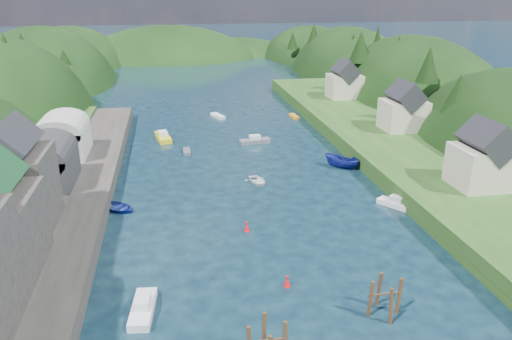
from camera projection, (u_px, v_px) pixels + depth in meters
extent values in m
plane|color=black|center=(233.00, 148.00, 83.77)|extent=(600.00, 600.00, 0.00)
ellipsoid|color=black|center=(2.00, 165.00, 102.74)|extent=(44.00, 75.56, 52.00)
ellipsoid|color=black|center=(47.00, 113.00, 142.26)|extent=(44.00, 75.56, 48.19)
ellipsoid|color=black|center=(71.00, 82.00, 180.54)|extent=(44.00, 75.56, 39.00)
ellipsoid|color=black|center=(410.00, 140.00, 117.06)|extent=(36.00, 75.56, 48.00)
ellipsoid|color=black|center=(348.00, 99.00, 156.61)|extent=(36.00, 75.56, 44.49)
ellipsoid|color=black|center=(311.00, 73.00, 194.93)|extent=(36.00, 75.56, 36.00)
ellipsoid|color=black|center=(169.00, 83.00, 196.55)|extent=(80.00, 60.00, 44.00)
ellipsoid|color=black|center=(236.00, 81.00, 211.02)|extent=(70.00, 56.00, 36.00)
cone|color=black|center=(7.00, 54.00, 93.20)|extent=(4.34, 4.34, 7.93)
cone|color=black|center=(24.00, 69.00, 107.20)|extent=(5.28, 5.28, 5.91)
cone|color=black|center=(23.00, 47.00, 114.92)|extent=(4.77, 4.77, 6.57)
cone|color=black|center=(64.00, 60.00, 120.73)|extent=(4.07, 4.07, 5.43)
cone|color=black|center=(59.00, 45.00, 138.25)|extent=(4.56, 4.56, 9.20)
cone|color=black|center=(56.00, 49.00, 145.06)|extent=(4.75, 4.75, 6.06)
cone|color=black|center=(73.00, 43.00, 156.07)|extent=(4.27, 4.27, 7.20)
cone|color=black|center=(460.00, 93.00, 78.00)|extent=(5.29, 5.29, 6.31)
cone|color=black|center=(429.00, 65.00, 87.33)|extent=(4.07, 4.07, 6.29)
cone|color=black|center=(431.00, 84.00, 93.78)|extent=(3.40, 3.40, 6.04)
cone|color=black|center=(398.00, 55.00, 110.08)|extent=(4.94, 4.94, 8.59)
cone|color=black|center=(361.00, 47.00, 114.14)|extent=(5.25, 5.25, 7.08)
cone|color=black|center=(377.00, 42.00, 122.24)|extent=(3.36, 3.36, 8.35)
cone|color=black|center=(353.00, 45.00, 137.49)|extent=(4.57, 4.57, 6.43)
cone|color=black|center=(337.00, 46.00, 148.09)|extent=(3.59, 3.59, 5.96)
cone|color=black|center=(314.00, 33.00, 158.20)|extent=(4.14, 4.14, 6.09)
cone|color=black|center=(293.00, 40.00, 168.28)|extent=(3.83, 3.83, 5.71)
cube|color=#2D2B28|center=(42.00, 237.00, 51.80)|extent=(12.00, 110.00, 2.00)
cube|color=#2D2B28|center=(16.00, 190.00, 50.68)|extent=(7.00, 8.00, 8.00)
cube|color=black|center=(8.00, 145.00, 49.01)|extent=(5.15, 8.32, 5.15)
cube|color=#2D2D30|center=(45.00, 169.00, 62.46)|extent=(7.00, 9.00, 4.00)
cylinder|color=#2D2D30|center=(43.00, 154.00, 61.77)|extent=(7.00, 9.00, 7.00)
cube|color=#B2B2A8|center=(63.00, 141.00, 73.56)|extent=(7.00, 9.00, 4.00)
cylinder|color=#B2B2A8|center=(61.00, 128.00, 72.87)|extent=(7.00, 9.00, 7.00)
cube|color=#234719|center=(400.00, 151.00, 78.15)|extent=(16.00, 120.00, 2.40)
cube|color=beige|center=(483.00, 167.00, 60.56)|extent=(7.00, 6.00, 5.00)
cube|color=black|center=(488.00, 140.00, 59.41)|extent=(5.15, 6.24, 5.15)
cube|color=beige|center=(403.00, 115.00, 84.92)|extent=(7.00, 6.00, 5.00)
cube|color=black|center=(405.00, 96.00, 83.77)|extent=(5.15, 6.24, 5.15)
cube|color=beige|center=(344.00, 86.00, 109.72)|extent=(7.00, 6.00, 5.00)
cube|color=black|center=(345.00, 71.00, 108.57)|extent=(5.15, 6.24, 5.15)
cylinder|color=#382314|center=(264.00, 336.00, 36.61)|extent=(0.32, 0.32, 3.86)
cylinder|color=#382314|center=(267.00, 340.00, 35.21)|extent=(3.07, 0.16, 0.16)
cylinder|color=#382314|center=(399.00, 299.00, 41.01)|extent=(0.32, 0.32, 3.80)
cylinder|color=#382314|center=(378.00, 292.00, 41.95)|extent=(0.32, 0.32, 3.80)
cylinder|color=#382314|center=(370.00, 302.00, 40.60)|extent=(0.32, 0.32, 3.80)
cylinder|color=#382314|center=(391.00, 309.00, 39.66)|extent=(0.32, 0.32, 3.80)
cylinder|color=#382314|center=(385.00, 294.00, 40.59)|extent=(2.97, 0.16, 0.16)
cone|color=red|center=(287.00, 282.00, 44.90)|extent=(0.70, 0.70, 0.90)
sphere|color=red|center=(287.00, 277.00, 44.73)|extent=(0.30, 0.30, 0.30)
cone|color=red|center=(247.00, 227.00, 55.13)|extent=(0.70, 0.70, 0.90)
sphere|color=red|center=(247.00, 223.00, 54.96)|extent=(0.30, 0.30, 0.30)
cube|color=orange|center=(294.00, 116.00, 103.25)|extent=(1.53, 3.84, 0.53)
cube|color=white|center=(218.00, 116.00, 103.44)|extent=(2.81, 4.59, 0.61)
imported|color=white|center=(258.00, 181.00, 68.76)|extent=(3.72, 4.59, 0.84)
cube|color=white|center=(396.00, 204.00, 61.27)|extent=(4.03, 4.68, 0.66)
cube|color=silver|center=(397.00, 199.00, 61.02)|extent=(1.84, 1.96, 0.70)
imported|color=navy|center=(118.00, 207.00, 60.30)|extent=(5.94, 5.79, 1.01)
cube|color=silver|center=(143.00, 309.00, 41.26)|extent=(2.30, 5.43, 0.74)
cube|color=silver|center=(142.00, 302.00, 41.00)|extent=(1.41, 1.97, 0.70)
cube|color=yellow|center=(163.00, 137.00, 88.18)|extent=(3.08, 6.52, 0.88)
cube|color=silver|center=(163.00, 133.00, 87.89)|extent=(1.79, 2.40, 0.70)
imported|color=navy|center=(342.00, 162.00, 74.21)|extent=(5.42, 4.95, 2.07)
cube|color=slate|center=(255.00, 141.00, 86.24)|extent=(5.43, 2.37, 0.74)
cube|color=silver|center=(255.00, 137.00, 85.98)|extent=(1.97, 1.43, 0.70)
cube|color=#4E525A|center=(187.00, 151.00, 81.26)|extent=(1.17, 3.44, 0.48)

